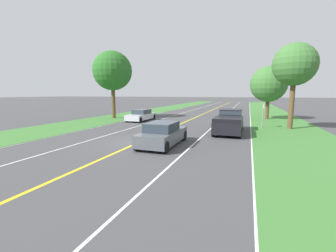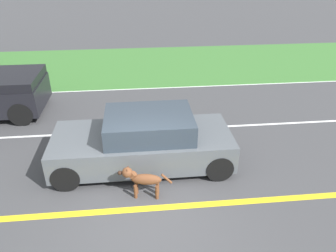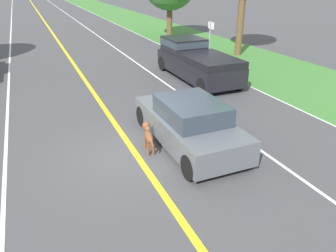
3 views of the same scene
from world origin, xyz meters
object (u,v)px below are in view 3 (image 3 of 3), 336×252
at_px(ego_car, 189,123).
at_px(dog, 148,135).
at_px(pickup_truck, 195,60).
at_px(street_sign, 210,36).

distance_m(ego_car, dog, 1.30).
relative_size(pickup_truck, street_sign, 2.43).
distance_m(dog, street_sign, 12.14).
height_order(dog, street_sign, street_sign).
relative_size(ego_car, dog, 3.70).
height_order(ego_car, pickup_truck, pickup_truck).
bearing_deg(street_sign, pickup_truck, -129.53).
distance_m(pickup_truck, street_sign, 4.28).
xyz_separation_m(pickup_truck, street_sign, (2.70, 3.28, 0.53)).
xyz_separation_m(dog, pickup_truck, (4.80, 6.22, 0.44)).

